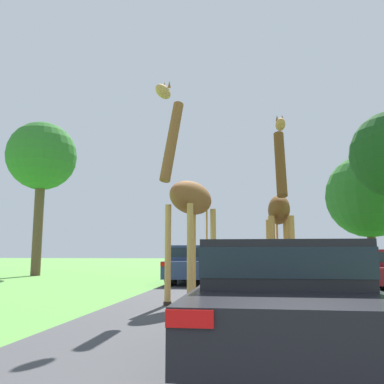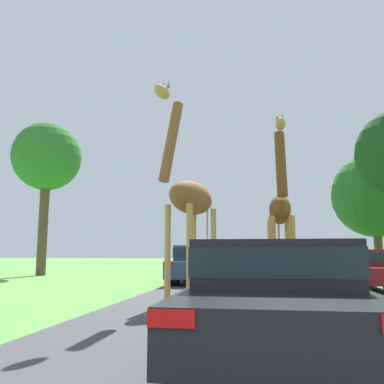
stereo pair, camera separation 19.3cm
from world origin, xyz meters
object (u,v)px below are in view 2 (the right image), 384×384
(car_queue_right, at_px, (219,261))
(car_verge_right, at_px, (200,263))
(giraffe_near_road, at_px, (189,199))
(tree_far_right, at_px, (47,158))
(giraffe_companion, at_px, (280,214))
(tree_centre_back, at_px, (375,195))
(car_far_ahead, at_px, (356,268))
(car_queue_left, at_px, (310,260))
(car_lead_maroon, at_px, (273,291))

(car_queue_right, bearing_deg, car_verge_right, -92.76)
(giraffe_near_road, distance_m, tree_far_right, 14.71)
(giraffe_companion, height_order, car_verge_right, giraffe_companion)
(giraffe_near_road, xyz_separation_m, tree_centre_back, (9.94, 20.18, 2.67))
(car_far_ahead, bearing_deg, giraffe_companion, -129.32)
(car_queue_left, bearing_deg, car_verge_right, -118.86)
(car_far_ahead, relative_size, car_verge_right, 0.91)
(car_verge_right, bearing_deg, car_far_ahead, -19.80)
(tree_centre_back, bearing_deg, car_verge_right, -128.07)
(car_queue_left, bearing_deg, tree_centre_back, 34.31)
(car_lead_maroon, bearing_deg, car_far_ahead, 71.67)
(car_queue_right, height_order, car_far_ahead, car_queue_right)
(tree_centre_back, bearing_deg, car_lead_maroon, -108.10)
(giraffe_companion, relative_size, tree_far_right, 0.57)
(giraffe_companion, distance_m, car_lead_maroon, 6.25)
(giraffe_near_road, height_order, car_queue_left, giraffe_near_road)
(car_queue_left, bearing_deg, giraffe_companion, -99.65)
(giraffe_near_road, xyz_separation_m, car_queue_right, (-0.41, 12.26, -1.80))
(car_lead_maroon, height_order, car_queue_right, car_queue_right)
(giraffe_near_road, xyz_separation_m, car_far_ahead, (4.89, 4.62, -1.84))
(car_queue_left, xyz_separation_m, tree_far_right, (-14.61, -6.37, 5.62))
(giraffe_near_road, distance_m, car_queue_left, 17.53)
(car_queue_left, relative_size, car_verge_right, 1.02)
(car_verge_right, bearing_deg, car_lead_maroon, -77.34)
(car_queue_left, distance_m, car_verge_right, 11.55)
(giraffe_companion, bearing_deg, tree_far_right, -36.92)
(car_queue_left, relative_size, tree_centre_back, 0.57)
(car_far_ahead, distance_m, car_verge_right, 5.92)
(car_verge_right, bearing_deg, tree_centre_back, 51.93)
(car_verge_right, bearing_deg, giraffe_near_road, -84.14)
(car_queue_right, height_order, tree_centre_back, tree_centre_back)
(car_queue_right, xyz_separation_m, car_far_ahead, (5.30, -7.64, -0.04))
(car_lead_maroon, distance_m, tree_centre_back, 26.44)
(car_queue_right, xyz_separation_m, tree_centre_back, (10.34, 7.92, 4.47))
(tree_far_right, bearing_deg, car_queue_left, 23.58)
(giraffe_near_road, height_order, car_queue_right, giraffe_near_road)
(car_queue_right, bearing_deg, giraffe_near_road, -88.09)
(car_queue_left, relative_size, tree_far_right, 0.57)
(car_lead_maroon, relative_size, tree_centre_back, 0.57)
(giraffe_companion, relative_size, car_far_ahead, 1.13)
(car_queue_left, xyz_separation_m, tree_centre_back, (5.04, 3.44, 4.49))
(car_queue_left, height_order, tree_centre_back, tree_centre_back)
(car_queue_left, height_order, tree_far_right, tree_far_right)
(car_queue_left, height_order, car_far_ahead, car_queue_left)
(tree_centre_back, bearing_deg, giraffe_near_road, -116.21)
(car_lead_maroon, height_order, car_queue_left, car_lead_maroon)
(giraffe_near_road, distance_m, car_verge_right, 6.89)
(tree_centre_back, bearing_deg, tree_far_right, -153.45)
(giraffe_companion, bearing_deg, giraffe_near_road, 31.99)
(giraffe_companion, height_order, tree_centre_back, tree_centre_back)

